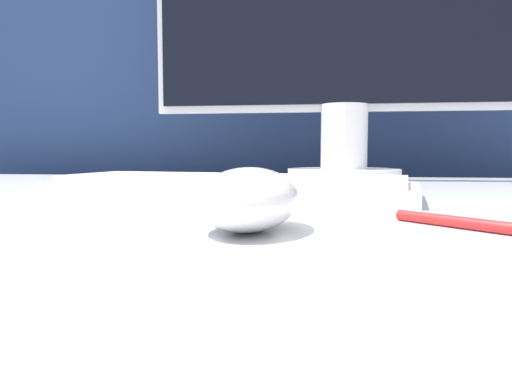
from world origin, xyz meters
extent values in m
cube|color=navy|center=(0.00, 0.69, 0.71)|extent=(5.00, 0.03, 1.43)
ellipsoid|color=white|center=(0.06, -0.13, 0.78)|extent=(0.07, 0.11, 0.04)
cube|color=white|center=(0.00, 0.10, 0.77)|extent=(0.41, 0.20, 0.02)
cube|color=silver|center=(0.00, 0.10, 0.78)|extent=(0.38, 0.18, 0.01)
cylinder|color=white|center=(0.13, 0.43, 0.77)|extent=(0.19, 0.19, 0.02)
cylinder|color=white|center=(0.13, 0.43, 0.84)|extent=(0.08, 0.08, 0.11)
cylinder|color=red|center=(0.21, -0.12, 0.77)|extent=(0.11, 0.11, 0.01)
camera|label=1|loc=(0.11, -0.44, 0.81)|focal=35.00mm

